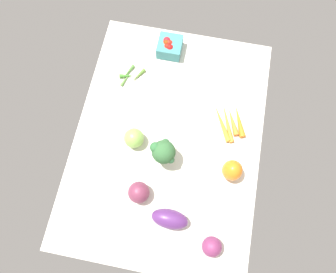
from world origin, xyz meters
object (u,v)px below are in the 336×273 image
at_px(red_onion_center, 139,192).
at_px(red_onion_near_basket, 212,247).
at_px(bell_pepper_orange, 232,170).
at_px(heirloom_tomato_green, 134,138).
at_px(berry_basket, 169,46).
at_px(eggplant, 170,219).
at_px(carrot_bunch, 230,122).
at_px(broccoli_head, 164,152).
at_px(okra_pile, 130,76).

height_order(red_onion_center, red_onion_near_basket, red_onion_center).
distance_m(red_onion_center, bell_pepper_orange, 0.37).
xyz_separation_m(heirloom_tomato_green, bell_pepper_orange, (-0.06, -0.40, 0.01)).
xyz_separation_m(berry_basket, eggplant, (-0.73, -0.14, 0.00)).
height_order(red_onion_center, bell_pepper_orange, bell_pepper_orange).
xyz_separation_m(heirloom_tomato_green, carrot_bunch, (0.16, -0.37, -0.03)).
bearing_deg(carrot_bunch, red_onion_center, 139.92).
height_order(red_onion_center, broccoli_head, broccoli_head).
bearing_deg(eggplant, broccoli_head, -72.27).
xyz_separation_m(red_onion_near_basket, carrot_bunch, (0.50, -0.00, -0.02)).
bearing_deg(okra_pile, bell_pepper_orange, -125.13).
height_order(red_onion_center, heirloom_tomato_green, red_onion_center).
relative_size(eggplant, bell_pepper_orange, 1.44).
bearing_deg(carrot_bunch, bell_pepper_orange, -172.18).
height_order(broccoli_head, eggplant, broccoli_head).
distance_m(heirloom_tomato_green, broccoli_head, 0.15).
bearing_deg(red_onion_center, red_onion_near_basket, -114.75).
bearing_deg(heirloom_tomato_green, carrot_bunch, -67.25).
xyz_separation_m(okra_pile, broccoli_head, (-0.33, -0.22, 0.08)).
bearing_deg(berry_basket, red_onion_center, -179.07).
bearing_deg(eggplant, bell_pepper_orange, -130.52).
relative_size(broccoli_head, bell_pepper_orange, 1.40).
relative_size(berry_basket, carrot_bunch, 0.59).
relative_size(heirloom_tomato_green, eggplant, 0.58).
bearing_deg(carrot_bunch, okra_pile, 73.96).
xyz_separation_m(okra_pile, bell_pepper_orange, (-0.34, -0.49, 0.04)).
xyz_separation_m(red_onion_center, eggplant, (-0.07, -0.13, -0.01)).
bearing_deg(okra_pile, heirloom_tomato_green, -162.92).
bearing_deg(heirloom_tomato_green, eggplant, -144.45).
xyz_separation_m(red_onion_center, red_onion_near_basket, (-0.14, -0.30, -0.00)).
xyz_separation_m(red_onion_center, carrot_bunch, (0.36, -0.31, -0.03)).
bearing_deg(red_onion_center, broccoli_head, -21.88).
distance_m(berry_basket, eggplant, 0.74).
relative_size(red_onion_center, broccoli_head, 0.62).
relative_size(broccoli_head, eggplant, 0.97).
relative_size(red_onion_center, bell_pepper_orange, 0.86).
relative_size(heirloom_tomato_green, broccoli_head, 0.60).
height_order(berry_basket, broccoli_head, broccoli_head).
height_order(red_onion_near_basket, carrot_bunch, red_onion_near_basket).
distance_m(red_onion_near_basket, carrot_bunch, 0.50).
distance_m(heirloom_tomato_green, carrot_bunch, 0.40).
xyz_separation_m(eggplant, bell_pepper_orange, (0.22, -0.20, 0.01)).
relative_size(red_onion_center, carrot_bunch, 0.47).
distance_m(carrot_bunch, broccoli_head, 0.32).
height_order(okra_pile, carrot_bunch, carrot_bunch).
bearing_deg(carrot_bunch, red_onion_near_basket, 179.43).
bearing_deg(eggplant, carrot_bunch, -110.05).
distance_m(red_onion_center, broccoli_head, 0.18).
bearing_deg(okra_pile, red_onion_near_basket, -144.28).
height_order(berry_basket, carrot_bunch, berry_basket).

